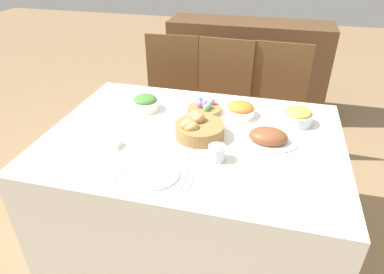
{
  "coord_description": "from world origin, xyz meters",
  "views": [
    {
      "loc": [
        0.36,
        -1.48,
        1.66
      ],
      "look_at": [
        0.01,
        -0.08,
        0.78
      ],
      "focal_mm": 32.0,
      "sensor_mm": 36.0,
      "label": 1
    }
  ],
  "objects_px": {
    "sideboard": "(247,68)",
    "green_salad_bowl": "(145,103)",
    "chair_far_center": "(221,101)",
    "egg_basket": "(205,108)",
    "ham_platter": "(268,137)",
    "chair_far_left": "(170,96)",
    "chair_far_right": "(276,107)",
    "dinner_plate": "(152,173)",
    "butter_dish": "(110,143)",
    "knife": "(185,178)",
    "carrot_bowl": "(240,110)",
    "fork": "(121,168)",
    "spoon": "(192,179)",
    "bread_basket": "(199,128)",
    "drinking_cup": "(217,153)",
    "pineapple_bowl": "(297,116)"
  },
  "relations": [
    {
      "from": "sideboard",
      "to": "green_salad_bowl",
      "type": "xyz_separation_m",
      "value": [
        -0.44,
        -1.64,
        0.32
      ]
    },
    {
      "from": "chair_far_center",
      "to": "egg_basket",
      "type": "distance_m",
      "value": 0.7
    },
    {
      "from": "egg_basket",
      "to": "ham_platter",
      "type": "relative_size",
      "value": 0.66
    },
    {
      "from": "chair_far_left",
      "to": "ham_platter",
      "type": "bearing_deg",
      "value": -51.2
    },
    {
      "from": "chair_far_right",
      "to": "ham_platter",
      "type": "xyz_separation_m",
      "value": [
        -0.03,
        -0.89,
        0.25
      ]
    },
    {
      "from": "dinner_plate",
      "to": "butter_dish",
      "type": "relative_size",
      "value": 2.19
    },
    {
      "from": "green_salad_bowl",
      "to": "knife",
      "type": "xyz_separation_m",
      "value": [
        0.4,
        -0.58,
        -0.04
      ]
    },
    {
      "from": "chair_far_center",
      "to": "chair_far_left",
      "type": "bearing_deg",
      "value": -177.24
    },
    {
      "from": "carrot_bowl",
      "to": "fork",
      "type": "distance_m",
      "value": 0.78
    },
    {
      "from": "ham_platter",
      "to": "butter_dish",
      "type": "height_order",
      "value": "ham_platter"
    },
    {
      "from": "green_salad_bowl",
      "to": "fork",
      "type": "distance_m",
      "value": 0.59
    },
    {
      "from": "chair_far_center",
      "to": "spoon",
      "type": "height_order",
      "value": "chair_far_center"
    },
    {
      "from": "carrot_bowl",
      "to": "green_salad_bowl",
      "type": "bearing_deg",
      "value": -173.85
    },
    {
      "from": "chair_far_center",
      "to": "dinner_plate",
      "type": "height_order",
      "value": "chair_far_center"
    },
    {
      "from": "chair_far_center",
      "to": "spoon",
      "type": "relative_size",
      "value": 6.03
    },
    {
      "from": "dinner_plate",
      "to": "butter_dish",
      "type": "distance_m",
      "value": 0.32
    },
    {
      "from": "bread_basket",
      "to": "drinking_cup",
      "type": "distance_m",
      "value": 0.23
    },
    {
      "from": "chair_far_left",
      "to": "carrot_bowl",
      "type": "xyz_separation_m",
      "value": [
        0.63,
        -0.64,
        0.27
      ]
    },
    {
      "from": "spoon",
      "to": "sideboard",
      "type": "bearing_deg",
      "value": 87.1
    },
    {
      "from": "egg_basket",
      "to": "green_salad_bowl",
      "type": "relative_size",
      "value": 1.25
    },
    {
      "from": "chair_far_left",
      "to": "green_salad_bowl",
      "type": "relative_size",
      "value": 6.18
    },
    {
      "from": "chair_far_right",
      "to": "ham_platter",
      "type": "bearing_deg",
      "value": -89.58
    },
    {
      "from": "knife",
      "to": "butter_dish",
      "type": "distance_m",
      "value": 0.46
    },
    {
      "from": "green_salad_bowl",
      "to": "fork",
      "type": "height_order",
      "value": "green_salad_bowl"
    },
    {
      "from": "green_salad_bowl",
      "to": "spoon",
      "type": "xyz_separation_m",
      "value": [
        0.43,
        -0.58,
        -0.04
      ]
    },
    {
      "from": "chair_far_left",
      "to": "pineapple_bowl",
      "type": "distance_m",
      "value": 1.18
    },
    {
      "from": "bread_basket",
      "to": "carrot_bowl",
      "type": "distance_m",
      "value": 0.33
    },
    {
      "from": "chair_far_right",
      "to": "sideboard",
      "type": "distance_m",
      "value": 1.0
    },
    {
      "from": "pineapple_bowl",
      "to": "drinking_cup",
      "type": "distance_m",
      "value": 0.58
    },
    {
      "from": "chair_far_left",
      "to": "fork",
      "type": "height_order",
      "value": "chair_far_left"
    },
    {
      "from": "chair_far_center",
      "to": "drinking_cup",
      "type": "height_order",
      "value": "chair_far_center"
    },
    {
      "from": "sideboard",
      "to": "knife",
      "type": "relative_size",
      "value": 9.61
    },
    {
      "from": "knife",
      "to": "dinner_plate",
      "type": "bearing_deg",
      "value": -177.45
    },
    {
      "from": "chair_far_center",
      "to": "sideboard",
      "type": "height_order",
      "value": "chair_far_center"
    },
    {
      "from": "fork",
      "to": "chair_far_left",
      "type": "bearing_deg",
      "value": 100.58
    },
    {
      "from": "carrot_bowl",
      "to": "spoon",
      "type": "xyz_separation_m",
      "value": [
        -0.13,
        -0.64,
        -0.03
      ]
    },
    {
      "from": "butter_dish",
      "to": "spoon",
      "type": "bearing_deg",
      "value": -19.49
    },
    {
      "from": "drinking_cup",
      "to": "butter_dish",
      "type": "xyz_separation_m",
      "value": [
        -0.53,
        -0.01,
        -0.02
      ]
    },
    {
      "from": "egg_basket",
      "to": "pineapple_bowl",
      "type": "bearing_deg",
      "value": -0.28
    },
    {
      "from": "chair_far_left",
      "to": "fork",
      "type": "bearing_deg",
      "value": -85.33
    },
    {
      "from": "pineapple_bowl",
      "to": "fork",
      "type": "height_order",
      "value": "pineapple_bowl"
    },
    {
      "from": "chair_far_left",
      "to": "drinking_cup",
      "type": "relative_size",
      "value": 11.73
    },
    {
      "from": "carrot_bowl",
      "to": "fork",
      "type": "xyz_separation_m",
      "value": [
        -0.45,
        -0.64,
        -0.03
      ]
    },
    {
      "from": "carrot_bowl",
      "to": "dinner_plate",
      "type": "bearing_deg",
      "value": -115.25
    },
    {
      "from": "ham_platter",
      "to": "carrot_bowl",
      "type": "xyz_separation_m",
      "value": [
        -0.17,
        0.25,
        0.01
      ]
    },
    {
      "from": "sideboard",
      "to": "knife",
      "type": "distance_m",
      "value": 2.24
    },
    {
      "from": "ham_platter",
      "to": "green_salad_bowl",
      "type": "relative_size",
      "value": 1.9
    },
    {
      "from": "carrot_bowl",
      "to": "chair_far_center",
      "type": "bearing_deg",
      "value": 108.07
    },
    {
      "from": "carrot_bowl",
      "to": "fork",
      "type": "relative_size",
      "value": 1.08
    },
    {
      "from": "chair_far_right",
      "to": "egg_basket",
      "type": "xyz_separation_m",
      "value": [
        -0.41,
        -0.65,
        0.26
      ]
    }
  ]
}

